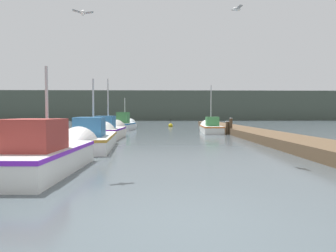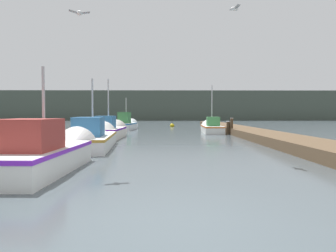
{
  "view_description": "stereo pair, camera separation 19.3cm",
  "coord_description": "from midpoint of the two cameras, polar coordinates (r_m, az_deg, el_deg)",
  "views": [
    {
      "loc": [
        -0.31,
        -4.2,
        1.6
      ],
      "look_at": [
        0.11,
        13.64,
        0.82
      ],
      "focal_mm": 32.0,
      "sensor_mm": 36.0,
      "label": 1
    },
    {
      "loc": [
        -0.11,
        -4.2,
        1.6
      ],
      "look_at": [
        0.11,
        13.64,
        0.82
      ],
      "focal_mm": 32.0,
      "sensor_mm": 36.0,
      "label": 2
    }
  ],
  "objects": [
    {
      "name": "ground_plane",
      "position": [
        4.5,
        1.49,
        -18.32
      ],
      "size": [
        200.0,
        200.0,
        0.0
      ],
      "color": "#424C51"
    },
    {
      "name": "dock_left",
      "position": [
        21.02,
        -16.97,
        -1.33
      ],
      "size": [
        2.32,
        40.0,
        0.46
      ],
      "color": "brown",
      "rests_on": "ground_plane"
    },
    {
      "name": "dock_right",
      "position": [
        21.14,
        15.4,
        -1.29
      ],
      "size": [
        2.32,
        40.0,
        0.46
      ],
      "color": "brown",
      "rests_on": "ground_plane"
    },
    {
      "name": "distant_shore_ridge",
      "position": [
        70.48,
        -1.17,
        3.77
      ],
      "size": [
        120.0,
        16.0,
        6.3
      ],
      "color": "#424C42",
      "rests_on": "ground_plane"
    },
    {
      "name": "fishing_boat_0",
      "position": [
        9.22,
        -21.81,
        -4.68
      ],
      "size": [
        1.76,
        5.3,
        3.3
      ],
      "rotation": [
        0.0,
        0.0,
        -0.03
      ],
      "color": "silver",
      "rests_on": "ground_plane"
    },
    {
      "name": "fishing_boat_1",
      "position": [
        14.61,
        -14.11,
        -2.16
      ],
      "size": [
        2.22,
        6.42,
        3.69
      ],
      "rotation": [
        0.0,
        0.0,
        0.08
      ],
      "color": "silver",
      "rests_on": "ground_plane"
    },
    {
      "name": "fishing_boat_2",
      "position": [
        19.45,
        -11.47,
        -0.94
      ],
      "size": [
        1.83,
        4.88,
        4.2
      ],
      "rotation": [
        0.0,
        0.0,
        -0.03
      ],
      "color": "silver",
      "rests_on": "ground_plane"
    },
    {
      "name": "fishing_boat_3",
      "position": [
        24.77,
        7.84,
        -0.29
      ],
      "size": [
        1.63,
        5.17,
        4.21
      ],
      "rotation": [
        0.0,
        0.0,
        -0.04
      ],
      "color": "silver",
      "rests_on": "ground_plane"
    },
    {
      "name": "fishing_boat_4",
      "position": [
        28.79,
        -8.34,
        0.3
      ],
      "size": [
        1.87,
        4.75,
        3.41
      ],
      "rotation": [
        0.0,
        0.0,
        -0.09
      ],
      "color": "silver",
      "rests_on": "ground_plane"
    },
    {
      "name": "mooring_piling_0",
      "position": [
        17.51,
        -15.96,
        -1.24
      ],
      "size": [
        0.26,
        0.26,
        0.96
      ],
      "color": "#473523",
      "rests_on": "ground_plane"
    },
    {
      "name": "mooring_piling_1",
      "position": [
        22.51,
        11.03,
        -0.34
      ],
      "size": [
        0.32,
        0.32,
        0.99
      ],
      "color": "#473523",
      "rests_on": "ground_plane"
    },
    {
      "name": "mooring_piling_2",
      "position": [
        22.34,
        11.65,
        -0.04
      ],
      "size": [
        0.25,
        0.25,
        1.24
      ],
      "color": "#473523",
      "rests_on": "ground_plane"
    },
    {
      "name": "channel_buoy",
      "position": [
        34.33,
        0.33,
        0.08
      ],
      "size": [
        0.5,
        0.5,
        1.0
      ],
      "color": "gold",
      "rests_on": "ground_plane"
    },
    {
      "name": "seagull_lead",
      "position": [
        11.11,
        12.46,
        20.94
      ],
      "size": [
        0.31,
        0.56,
        0.12
      ],
      "rotation": [
        0.0,
        0.0,
        1.88
      ],
      "color": "white"
    },
    {
      "name": "seagull_1",
      "position": [
        8.94,
        -16.53,
        19.98
      ],
      "size": [
        0.56,
        0.31,
        0.12
      ],
      "rotation": [
        0.0,
        0.0,
        3.45
      ],
      "color": "white"
    }
  ]
}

